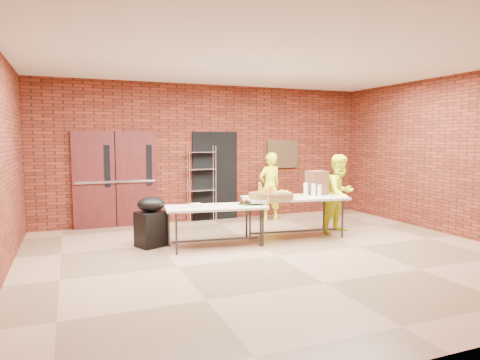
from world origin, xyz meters
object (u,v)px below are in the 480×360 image
Objects in this scene: volunteer_man at (340,194)px; wire_rack at (202,184)px; coffee_dispenser at (317,183)px; covered_grill at (151,222)px; volunteer_woman at (270,187)px; table_left at (216,210)px; table_right at (295,200)px.

wire_rack is at bearing 119.28° from volunteer_man.
wire_rack reaches higher than coffee_dispenser.
coffee_dispenser is at bearing -26.79° from covered_grill.
wire_rack is 1.96× the size of covered_grill.
volunteer_woman is (1.53, -0.48, -0.08)m from wire_rack.
table_left is at bearing -174.38° from coffee_dispenser.
wire_rack reaches higher than table_left.
table_left is at bearing 166.11° from volunteer_man.
volunteer_woman is (1.97, 1.87, 0.14)m from table_left.
covered_grill is (-1.07, 0.43, -0.22)m from table_left.
table_left is at bearing 34.00° from volunteer_woman.
volunteer_man reaches higher than volunteer_woman.
volunteer_woman reaches higher than table_right.
table_left is 2.72m from volunteer_woman.
table_right is 2.75m from covered_grill.
wire_rack is at bearing 28.55° from covered_grill.
volunteer_woman is 1.00× the size of volunteer_man.
wire_rack is 2.40m from table_left.
coffee_dispenser is at bearing 13.12° from table_left.
table_right is at bearing 168.36° from volunteer_man.
table_left is 1.18m from covered_grill.
coffee_dispenser is at bearing 157.73° from volunteer_man.
coffee_dispenser is at bearing -53.62° from wire_rack.
coffee_dispenser is 0.53× the size of covered_grill.
table_left is 2.06× the size of covered_grill.
volunteer_man is (2.31, -2.17, -0.08)m from wire_rack.
volunteer_man is (0.53, -0.04, -0.24)m from coffee_dispenser.
table_left is 1.15× the size of volunteer_man.
table_right is 2.29× the size of covered_grill.
covered_grill is 0.56× the size of volunteer_man.
wire_rack is at bearing 86.83° from table_left.
wire_rack is 2.48m from covered_grill.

